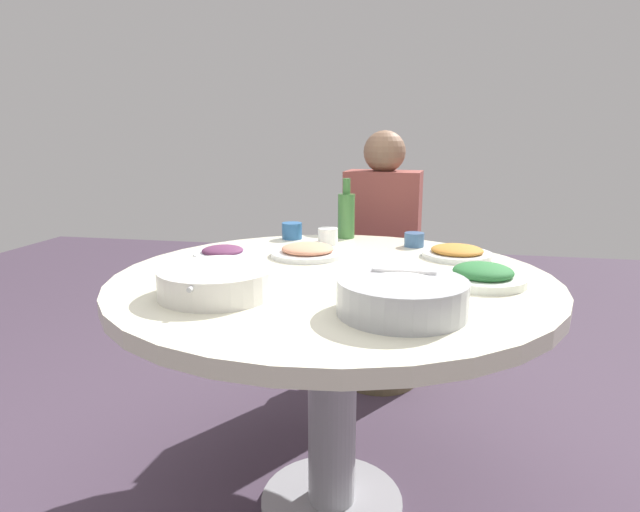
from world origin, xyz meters
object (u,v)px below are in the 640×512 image
Objects in this scene: round_dining_table at (333,319)px; tea_cup_side at (292,231)px; dish_tofu_braise at (457,252)px; tea_cup_near at (328,236)px; rice_bowl at (402,296)px; tea_cup_far at (414,240)px; dish_eggplant at (223,253)px; stool_for_diner_left at (380,337)px; green_bottle at (346,214)px; dish_greens at (483,276)px; soup_bowl at (217,282)px; dish_shrimp at (308,251)px; diner_left at (382,228)px.

tea_cup_side is (-0.51, -0.25, 0.17)m from round_dining_table.
dish_tofu_braise is 0.48m from tea_cup_near.
rice_bowl is 1.29× the size of dish_tofu_braise.
tea_cup_side is at bearing -96.96° from tea_cup_far.
stool_for_diner_left is (-0.81, 0.47, -0.58)m from dish_eggplant.
tea_cup_far is at bearing 17.18° from stool_for_diner_left.
tea_cup_near is at bearing -20.17° from green_bottle.
tea_cup_far is at bearing 116.78° from dish_eggplant.
dish_greens reaches higher than dish_tofu_braise.
soup_bowl is at bearing 19.58° from dish_eggplant.
soup_bowl is at bearing -48.16° from dish_tofu_braise.
stool_for_diner_left is (-0.65, -0.30, -0.58)m from dish_tofu_braise.
green_bottle reaches higher than dish_eggplant.
tea_cup_far is 0.48m from tea_cup_side.
tea_cup_far reaches higher than dish_shrimp.
dish_greens is (0.01, 0.42, 0.16)m from round_dining_table.
tea_cup_near reaches higher than dish_greens.
diner_left is (-1.21, 0.33, -0.05)m from soup_bowl.
diner_left is at bearing -162.82° from tea_cup_far.
soup_bowl is at bearing -70.36° from dish_greens.
green_bottle reaches higher than tea_cup_side.
tea_cup_side is at bearing -150.52° from rice_bowl.
tea_cup_far is 0.16× the size of stool_for_diner_left.
rice_bowl is at bearing 6.44° from stool_for_diner_left.
soup_bowl reaches higher than stool_for_diner_left.
round_dining_table is at bearing 134.92° from soup_bowl.
stool_for_diner_left is at bearing 164.93° from soup_bowl.
soup_bowl is 0.77m from tea_cup_side.
diner_left reaches higher than green_bottle.
tea_cup_near is at bearing -131.27° from dish_greens.
tea_cup_far is at bearing 17.18° from diner_left.
tea_cup_near is 0.95× the size of tea_cup_side.
dish_eggplant is 0.94m from diner_left.
dish_greens reaches higher than dish_shrimp.
rice_bowl is (0.31, 0.21, 0.18)m from round_dining_table.
diner_left is at bearing 163.09° from green_bottle.
tea_cup_near is at bearing -87.26° from tea_cup_far.
diner_left is (-0.44, 0.32, -0.05)m from tea_cup_side.
dish_eggplant is 0.40m from tea_cup_side.
diner_left is (-0.81, 0.47, -0.04)m from dish_eggplant.
soup_bowl is 1.38m from stool_for_diner_left.
round_dining_table is 0.30m from dish_shrimp.
diner_left reaches higher than round_dining_table.
dish_greens is 0.51m from tea_cup_far.
round_dining_table is at bearing -26.28° from tea_cup_far.
rice_bowl is 1.41m from stool_for_diner_left.
rice_bowl reaches higher than tea_cup_near.
stool_for_diner_left is (-0.51, 0.16, -0.59)m from tea_cup_near.
stool_for_diner_left is at bearing 162.23° from tea_cup_near.
soup_bowl is at bearing -15.07° from stool_for_diner_left.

